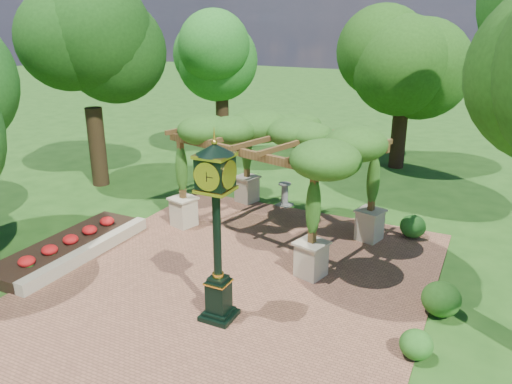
% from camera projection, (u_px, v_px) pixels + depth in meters
% --- Properties ---
extents(ground, '(120.00, 120.00, 0.00)m').
position_uv_depth(ground, '(213.00, 303.00, 12.65)').
color(ground, '#1E4714').
rests_on(ground, ground).
extents(brick_plaza, '(10.00, 12.00, 0.04)m').
position_uv_depth(brick_plaza, '(232.00, 284.00, 13.49)').
color(brick_plaza, brown).
rests_on(brick_plaza, ground).
extents(border_wall, '(0.35, 5.00, 0.40)m').
position_uv_depth(border_wall, '(89.00, 252.00, 14.93)').
color(border_wall, '#C6B793').
rests_on(border_wall, ground).
extents(flower_bed, '(1.50, 5.00, 0.36)m').
position_uv_depth(flower_bed, '(67.00, 247.00, 15.31)').
color(flower_bed, red).
rests_on(flower_bed, ground).
extents(pedestal_clock, '(0.86, 0.86, 4.37)m').
position_uv_depth(pedestal_clock, '(216.00, 218.00, 11.13)').
color(pedestal_clock, black).
rests_on(pedestal_clock, brick_plaza).
extents(pergola, '(7.02, 5.38, 3.91)m').
position_uv_depth(pergola, '(275.00, 140.00, 15.70)').
color(pergola, beige).
rests_on(pergola, brick_plaza).
extents(sundial, '(0.58, 0.58, 0.92)m').
position_uv_depth(sundial, '(285.00, 196.00, 19.02)').
color(sundial, gray).
rests_on(sundial, ground).
extents(shrub_front, '(0.91, 0.91, 0.63)m').
position_uv_depth(shrub_front, '(416.00, 344.00, 10.47)').
color(shrub_front, '#245B1A').
rests_on(shrub_front, brick_plaza).
extents(shrub_mid, '(0.99, 0.99, 0.84)m').
position_uv_depth(shrub_mid, '(441.00, 299.00, 11.96)').
color(shrub_mid, '#265718').
rests_on(shrub_mid, brick_plaza).
extents(shrub_back, '(1.04, 1.04, 0.75)m').
position_uv_depth(shrub_back, '(413.00, 226.00, 16.24)').
color(shrub_back, '#225D1A').
rests_on(shrub_back, brick_plaza).
extents(tree_west_near, '(4.04, 4.04, 8.60)m').
position_uv_depth(tree_west_near, '(86.00, 43.00, 19.72)').
color(tree_west_near, '#342414').
rests_on(tree_west_near, ground).
extents(tree_west_far, '(3.63, 3.63, 7.81)m').
position_uv_depth(tree_west_far, '(221.00, 51.00, 23.81)').
color(tree_west_far, '#322213').
rests_on(tree_west_far, ground).
extents(tree_north, '(4.77, 4.77, 7.49)m').
position_uv_depth(tree_north, '(406.00, 57.00, 22.47)').
color(tree_north, black).
rests_on(tree_north, ground).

